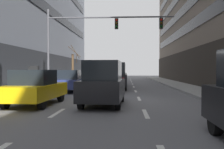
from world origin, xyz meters
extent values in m
plane|color=slate|center=(0.00, 0.00, 0.00)|extent=(120.00, 120.00, 0.00)
cube|color=silver|center=(-1.66, -3.00, 0.00)|extent=(0.16, 2.00, 0.01)
cube|color=silver|center=(-1.66, 2.00, 0.00)|extent=(0.16, 2.00, 0.01)
cube|color=silver|center=(-1.66, 7.00, 0.00)|extent=(0.16, 2.00, 0.01)
cube|color=silver|center=(-1.66, 12.00, 0.00)|extent=(0.16, 2.00, 0.01)
cube|color=silver|center=(-1.66, 17.00, 0.00)|extent=(0.16, 2.00, 0.01)
cube|color=silver|center=(-1.66, 22.00, 0.00)|extent=(0.16, 2.00, 0.01)
cube|color=silver|center=(-1.66, 27.00, 0.00)|extent=(0.16, 2.00, 0.01)
cube|color=silver|center=(-1.66, 32.00, 0.00)|extent=(0.16, 2.00, 0.01)
cube|color=silver|center=(1.66, -3.00, 0.00)|extent=(0.16, 2.00, 0.01)
cube|color=silver|center=(1.66, 2.00, 0.00)|extent=(0.16, 2.00, 0.01)
cube|color=silver|center=(1.66, 7.00, 0.00)|extent=(0.16, 2.00, 0.01)
cube|color=silver|center=(1.66, 12.00, 0.00)|extent=(0.16, 2.00, 0.01)
cube|color=silver|center=(1.66, 17.00, 0.00)|extent=(0.16, 2.00, 0.01)
cube|color=silver|center=(1.66, 22.00, 0.00)|extent=(0.16, 2.00, 0.01)
cube|color=silver|center=(1.66, 27.00, 0.00)|extent=(0.16, 2.00, 0.01)
cube|color=silver|center=(1.66, 32.00, 0.00)|extent=(0.16, 2.00, 0.01)
cylinder|color=black|center=(-4.01, 25.80, 0.35)|extent=(0.26, 0.70, 0.69)
cylinder|color=black|center=(-2.33, 25.74, 0.35)|extent=(0.26, 0.70, 0.69)
cylinder|color=black|center=(-4.11, 22.96, 0.35)|extent=(0.26, 0.70, 0.69)
cylinder|color=black|center=(-2.43, 22.90, 0.35)|extent=(0.26, 0.70, 0.69)
cube|color=maroon|center=(-3.22, 24.35, 0.82)|extent=(2.10, 4.69, 0.95)
cube|color=black|center=(-3.22, 24.35, 1.77)|extent=(1.78, 2.79, 0.95)
cube|color=white|center=(-3.82, 26.64, 0.99)|extent=(0.21, 0.09, 0.15)
cube|color=red|center=(-3.98, 22.10, 0.99)|extent=(0.21, 0.09, 0.15)
cube|color=white|center=(-2.46, 26.59, 0.99)|extent=(0.21, 0.09, 0.15)
cube|color=red|center=(-2.62, 22.05, 0.99)|extent=(0.21, 0.09, 0.15)
cylinder|color=black|center=(-0.81, 0.49, 0.31)|extent=(0.24, 0.64, 0.63)
cylinder|color=black|center=(0.72, 0.43, 0.31)|extent=(0.24, 0.64, 0.63)
cylinder|color=black|center=(-0.92, -2.08, 0.31)|extent=(0.24, 0.64, 0.63)
cylinder|color=black|center=(0.60, -2.14, 0.31)|extent=(0.24, 0.64, 0.63)
cube|color=black|center=(-0.10, -0.82, 0.74)|extent=(1.93, 4.27, 0.86)
cube|color=black|center=(-0.10, -0.82, 1.60)|extent=(1.63, 2.54, 0.86)
cube|color=white|center=(-0.63, 1.26, 0.89)|extent=(0.19, 0.08, 0.13)
cube|color=red|center=(-0.80, -2.85, 0.89)|extent=(0.19, 0.08, 0.13)
cube|color=white|center=(0.60, 1.20, 0.89)|extent=(0.19, 0.08, 0.13)
cube|color=red|center=(0.42, -2.91, 0.89)|extent=(0.19, 0.08, 0.13)
cylinder|color=black|center=(-0.90, 9.93, 0.34)|extent=(0.25, 0.69, 0.68)
cylinder|color=black|center=(0.76, 9.98, 0.34)|extent=(0.25, 0.69, 0.68)
cylinder|color=black|center=(-0.81, 7.13, 0.34)|extent=(0.25, 0.69, 0.68)
cylinder|color=black|center=(0.85, 7.19, 0.34)|extent=(0.25, 0.69, 0.68)
cube|color=black|center=(-0.02, 8.56, 0.81)|extent=(2.05, 4.62, 0.93)
cube|color=black|center=(-0.02, 8.56, 1.74)|extent=(1.74, 2.75, 0.93)
cube|color=white|center=(-0.76, 10.77, 0.97)|extent=(0.21, 0.09, 0.14)
cube|color=red|center=(-0.62, 6.30, 0.97)|extent=(0.21, 0.09, 0.14)
cube|color=white|center=(0.57, 10.82, 0.97)|extent=(0.21, 0.09, 0.14)
cube|color=red|center=(0.72, 6.34, 0.97)|extent=(0.21, 0.09, 0.14)
cylinder|color=black|center=(-0.83, 15.28, 0.35)|extent=(0.25, 0.70, 0.70)
cylinder|color=black|center=(0.87, 15.24, 0.35)|extent=(0.25, 0.70, 0.70)
cylinder|color=black|center=(-0.90, 12.42, 0.35)|extent=(0.25, 0.70, 0.70)
cylinder|color=black|center=(0.80, 12.38, 0.35)|extent=(0.25, 0.70, 0.70)
cube|color=#474C51|center=(-0.01, 13.83, 0.83)|extent=(2.06, 4.71, 0.95)
cube|color=black|center=(-0.01, 13.83, 1.78)|extent=(1.76, 2.80, 0.95)
cube|color=white|center=(-0.64, 16.14, 0.99)|extent=(0.21, 0.09, 0.15)
cube|color=red|center=(-0.75, 11.55, 0.99)|extent=(0.21, 0.09, 0.15)
cube|color=white|center=(0.72, 16.10, 0.99)|extent=(0.21, 0.09, 0.15)
cube|color=red|center=(0.61, 11.52, 0.99)|extent=(0.21, 0.09, 0.15)
cylinder|color=black|center=(-3.99, 0.50, 0.33)|extent=(0.24, 0.66, 0.65)
cylinder|color=black|center=(-2.41, 0.44, 0.33)|extent=(0.24, 0.66, 0.65)
cylinder|color=black|center=(-4.09, -2.16, 0.33)|extent=(0.24, 0.66, 0.65)
cylinder|color=black|center=(-2.51, -2.22, 0.33)|extent=(0.24, 0.66, 0.65)
cube|color=yellow|center=(-3.25, -0.86, 0.64)|extent=(1.97, 4.40, 0.63)
cube|color=black|center=(-3.26, -1.06, 1.29)|extent=(1.65, 1.93, 0.67)
cube|color=white|center=(-3.80, 1.29, 0.75)|extent=(0.20, 0.09, 0.14)
cube|color=white|center=(-2.53, 1.25, 0.75)|extent=(0.20, 0.09, 0.14)
cube|color=red|center=(-2.69, -3.01, 0.75)|extent=(0.20, 0.09, 0.14)
cube|color=black|center=(-3.26, -1.06, 1.72)|extent=(0.44, 0.21, 0.18)
cylinder|color=black|center=(-4.07, 7.62, 0.32)|extent=(0.23, 0.65, 0.64)
cylinder|color=black|center=(-2.51, 7.65, 0.32)|extent=(0.23, 0.65, 0.64)
cylinder|color=black|center=(-4.01, 4.98, 0.32)|extent=(0.23, 0.65, 0.64)
cylinder|color=black|center=(-2.45, 5.02, 0.32)|extent=(0.23, 0.65, 0.64)
cube|color=navy|center=(-3.26, 6.32, 0.63)|extent=(1.89, 4.33, 0.62)
cube|color=black|center=(-3.25, 6.12, 1.28)|extent=(1.60, 1.89, 0.66)
cube|color=white|center=(-3.93, 8.41, 0.74)|extent=(0.20, 0.08, 0.14)
cube|color=red|center=(-3.84, 4.20, 0.74)|extent=(0.20, 0.08, 0.14)
cube|color=white|center=(-2.68, 8.44, 0.74)|extent=(0.20, 0.08, 0.14)
cube|color=red|center=(-2.58, 4.23, 0.74)|extent=(0.20, 0.08, 0.14)
cylinder|color=black|center=(3.16, -6.03, 0.33)|extent=(0.23, 0.66, 0.65)
cube|color=white|center=(3.33, -5.23, 0.93)|extent=(0.20, 0.08, 0.14)
cylinder|color=#4C4C51|center=(-5.37, 8.04, 3.33)|extent=(0.18, 0.18, 6.37)
cylinder|color=#4C4C51|center=(-0.34, 8.04, 5.82)|extent=(10.07, 0.12, 0.12)
cube|color=black|center=(0.17, 8.04, 5.30)|extent=(0.28, 0.24, 0.84)
sphere|color=red|center=(0.17, 7.90, 5.56)|extent=(0.17, 0.17, 0.17)
sphere|color=#523505|center=(0.17, 7.90, 5.30)|extent=(0.17, 0.17, 0.17)
sphere|color=#073E10|center=(0.17, 7.90, 5.04)|extent=(0.17, 0.17, 0.17)
cube|color=black|center=(3.69, 8.04, 5.30)|extent=(0.28, 0.24, 0.84)
sphere|color=red|center=(3.69, 7.90, 5.56)|extent=(0.17, 0.17, 0.17)
sphere|color=#523505|center=(3.69, 7.90, 5.30)|extent=(0.17, 0.17, 0.17)
sphere|color=#073E10|center=(3.69, 7.90, 5.04)|extent=(0.17, 0.17, 0.17)
cylinder|color=#4C3823|center=(-6.04, 20.78, 1.91)|extent=(0.30, 0.30, 3.54)
cylinder|color=#42301E|center=(-5.57, 20.86, 3.06)|extent=(0.23, 1.00, 1.02)
cylinder|color=#42301E|center=(-5.65, 20.08, 3.92)|extent=(1.47, 0.87, 1.34)
cylinder|color=#42301E|center=(-5.61, 20.33, 3.92)|extent=(1.01, 0.96, 1.70)
camera|label=1|loc=(0.94, -12.57, 1.63)|focal=41.39mm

